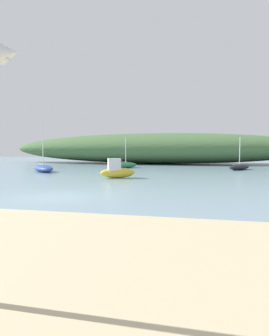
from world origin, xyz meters
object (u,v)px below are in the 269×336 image
at_px(sailboat_far_right, 126,165).
at_px(sailboat_inner_mooring, 239,167).
at_px(sailboat_east_reach, 43,168).
at_px(motorboat_far_left, 117,171).

bearing_deg(sailboat_far_right, sailboat_inner_mooring, -1.01).
distance_m(sailboat_east_reach, sailboat_inner_mooring, 20.18).
bearing_deg(sailboat_east_reach, sailboat_far_right, 46.17).
bearing_deg(sailboat_inner_mooring, motorboat_far_left, -133.54).
xyz_separation_m(sailboat_east_reach, sailboat_inner_mooring, (19.06, 6.63, -0.05)).
relative_size(sailboat_far_right, motorboat_far_left, 1.28).
height_order(sailboat_far_right, motorboat_far_left, sailboat_far_right).
height_order(sailboat_east_reach, sailboat_inner_mooring, sailboat_east_reach).
xyz_separation_m(sailboat_inner_mooring, motorboat_far_left, (-10.39, -10.94, 0.26)).
bearing_deg(sailboat_east_reach, sailboat_inner_mooring, 19.18).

